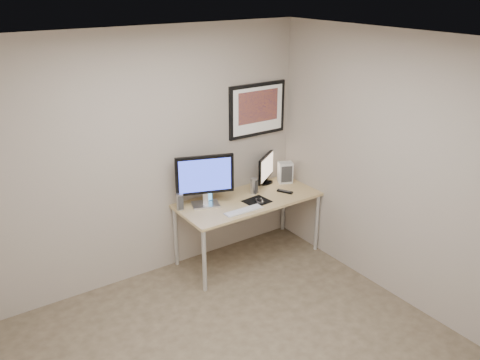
{
  "coord_description": "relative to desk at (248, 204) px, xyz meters",
  "views": [
    {
      "loc": [
        -1.96,
        -2.84,
        3.02
      ],
      "look_at": [
        0.72,
        1.1,
        1.1
      ],
      "focal_mm": 38.0,
      "sensor_mm": 36.0,
      "label": 1
    }
  ],
  "objects": [
    {
      "name": "remote",
      "position": [
        0.45,
        -0.09,
        0.08
      ],
      "size": [
        0.13,
        0.19,
        0.02
      ],
      "primitive_type": "cube",
      "rotation": [
        0.0,
        0.0,
        0.48
      ],
      "color": "black",
      "rests_on": "desk"
    },
    {
      "name": "floor",
      "position": [
        -1.0,
        -1.35,
        -0.66
      ],
      "size": [
        3.6,
        3.6,
        0.0
      ],
      "primitive_type": "plane",
      "color": "#483E2D",
      "rests_on": "ground"
    },
    {
      "name": "monitor_tv",
      "position": [
        0.42,
        0.24,
        0.26
      ],
      "size": [
        0.4,
        0.28,
        0.36
      ],
      "rotation": [
        0.0,
        0.0,
        0.6
      ],
      "color": "black",
      "rests_on": "desk"
    },
    {
      "name": "mousepad",
      "position": [
        0.04,
        -0.11,
        0.07
      ],
      "size": [
        0.29,
        0.26,
        0.0
      ],
      "primitive_type": "cube",
      "rotation": [
        0.0,
        0.0,
        0.09
      ],
      "color": "black",
      "rests_on": "desk"
    },
    {
      "name": "keyboard",
      "position": [
        -0.22,
        -0.23,
        0.07
      ],
      "size": [
        0.44,
        0.12,
        0.02
      ],
      "primitive_type": "cube",
      "rotation": [
        0.0,
        0.0,
        0.0
      ],
      "color": "silver",
      "rests_on": "desk"
    },
    {
      "name": "speaker_right",
      "position": [
        0.13,
        0.08,
        0.16
      ],
      "size": [
        0.1,
        0.1,
        0.19
      ],
      "primitive_type": "cylinder",
      "rotation": [
        0.0,
        0.0,
        0.44
      ],
      "color": "#B8B8BD",
      "rests_on": "desk"
    },
    {
      "name": "mouse",
      "position": [
        0.05,
        -0.14,
        0.09
      ],
      "size": [
        0.1,
        0.12,
        0.04
      ],
      "primitive_type": "ellipsoid",
      "rotation": [
        0.0,
        0.0,
        -0.42
      ],
      "color": "black",
      "rests_on": "mousepad"
    },
    {
      "name": "fan_unit",
      "position": [
        0.64,
        0.15,
        0.19
      ],
      "size": [
        0.2,
        0.17,
        0.25
      ],
      "primitive_type": "cube",
      "rotation": [
        0.0,
        0.0,
        -0.4
      ],
      "color": "silver",
      "rests_on": "desk"
    },
    {
      "name": "desk",
      "position": [
        0.0,
        0.0,
        0.0
      ],
      "size": [
        1.6,
        0.7,
        0.73
      ],
      "color": "#9A7C4A",
      "rests_on": "floor"
    },
    {
      "name": "phone_dock",
      "position": [
        -0.4,
        0.16,
        0.13
      ],
      "size": [
        0.06,
        0.06,
        0.13
      ],
      "primitive_type": "cube",
      "rotation": [
        0.0,
        0.0,
        0.05
      ],
      "color": "black",
      "rests_on": "desk"
    },
    {
      "name": "room",
      "position": [
        -1.0,
        -0.9,
        0.98
      ],
      "size": [
        3.6,
        3.6,
        3.6
      ],
      "color": "white",
      "rests_on": "ground"
    },
    {
      "name": "monitor_large",
      "position": [
        -0.48,
        0.12,
        0.38
      ],
      "size": [
        0.6,
        0.28,
        0.56
      ],
      "rotation": [
        0.0,
        0.0,
        -0.34
      ],
      "color": "#B8B8BD",
      "rests_on": "desk"
    },
    {
      "name": "speaker_left",
      "position": [
        -0.75,
        0.18,
        0.16
      ],
      "size": [
        0.09,
        0.09,
        0.18
      ],
      "primitive_type": "cylinder",
      "rotation": [
        0.0,
        0.0,
        -0.26
      ],
      "color": "#B8B8BD",
      "rests_on": "desk"
    },
    {
      "name": "framed_art",
      "position": [
        0.35,
        0.33,
        0.96
      ],
      "size": [
        0.75,
        0.04,
        0.6
      ],
      "color": "black",
      "rests_on": "room"
    }
  ]
}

